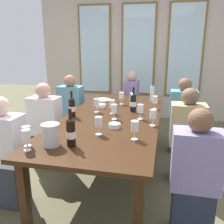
# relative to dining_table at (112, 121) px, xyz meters

# --- Properties ---
(ground_plane) EXTENTS (12.00, 12.00, 0.00)m
(ground_plane) POSITION_rel_dining_table_xyz_m (0.00, 0.00, -0.68)
(ground_plane) COLOR brown
(back_wall_with_windows) EXTENTS (4.31, 0.10, 2.90)m
(back_wall_with_windows) POSITION_rel_dining_table_xyz_m (0.00, 2.55, 0.77)
(back_wall_with_windows) COLOR #BCAEA1
(back_wall_with_windows) RESTS_ON ground
(dining_table) EXTENTS (1.11, 2.57, 0.74)m
(dining_table) POSITION_rel_dining_table_xyz_m (0.00, 0.00, 0.00)
(dining_table) COLOR #331C0D
(dining_table) RESTS_ON ground
(white_plate_0) EXTENTS (0.26, 0.26, 0.01)m
(white_plate_0) POSITION_rel_dining_table_xyz_m (-0.34, 0.82, 0.06)
(white_plate_0) COLOR white
(white_plate_0) RESTS_ON dining_table
(metal_pitcher) EXTENTS (0.16, 0.16, 0.19)m
(metal_pitcher) POSITION_rel_dining_table_xyz_m (-0.31, -0.96, 0.16)
(metal_pitcher) COLOR silver
(metal_pitcher) RESTS_ON dining_table
(wine_bottle_0) EXTENTS (0.08, 0.08, 0.31)m
(wine_bottle_0) POSITION_rel_dining_table_xyz_m (-0.46, -0.12, 0.18)
(wine_bottle_0) COLOR black
(wine_bottle_0) RESTS_ON dining_table
(wine_bottle_1) EXTENTS (0.08, 0.08, 0.32)m
(wine_bottle_1) POSITION_rel_dining_table_xyz_m (-0.14, -0.94, 0.18)
(wine_bottle_1) COLOR black
(wine_bottle_1) RESTS_ON dining_table
(wine_bottle_2) EXTENTS (0.08, 0.08, 0.31)m
(wine_bottle_2) POSITION_rel_dining_table_xyz_m (0.22, 0.27, 0.18)
(wine_bottle_2) COLOR black
(wine_bottle_2) RESTS_ON dining_table
(tasting_bowl_0) EXTENTS (0.12, 0.12, 0.05)m
(tasting_bowl_0) POSITION_rel_dining_table_xyz_m (0.12, -0.41, 0.08)
(tasting_bowl_0) COLOR white
(tasting_bowl_0) RESTS_ON dining_table
(tasting_bowl_1) EXTENTS (0.13, 0.13, 0.05)m
(tasting_bowl_1) POSITION_rel_dining_table_xyz_m (-0.24, 0.36, 0.08)
(tasting_bowl_1) COLOR white
(tasting_bowl_1) RESTS_ON dining_table
(water_bottle) EXTENTS (0.06, 0.06, 0.24)m
(water_bottle) POSITION_rel_dining_table_xyz_m (0.41, 0.92, 0.17)
(water_bottle) COLOR white
(water_bottle) RESTS_ON dining_table
(wine_glass_0) EXTENTS (0.07, 0.07, 0.17)m
(wine_glass_0) POSITION_rel_dining_table_xyz_m (0.49, -0.26, 0.18)
(wine_glass_0) COLOR white
(wine_glass_0) RESTS_ON dining_table
(wine_glass_1) EXTENTS (0.07, 0.07, 0.17)m
(wine_glass_1) POSITION_rel_dining_table_xyz_m (-0.50, -1.02, 0.18)
(wine_glass_1) COLOR white
(wine_glass_1) RESTS_ON dining_table
(wine_glass_2) EXTENTS (0.07, 0.07, 0.17)m
(wine_glass_2) POSITION_rel_dining_table_xyz_m (0.01, -0.63, 0.18)
(wine_glass_2) COLOR white
(wine_glass_2) RESTS_ON dining_table
(wine_glass_3) EXTENTS (0.07, 0.07, 0.17)m
(wine_glass_3) POSITION_rel_dining_table_xyz_m (0.34, -0.06, 0.18)
(wine_glass_3) COLOR white
(wine_glass_3) RESTS_ON dining_table
(wine_glass_4) EXTENTS (0.07, 0.07, 0.17)m
(wine_glass_4) POSITION_rel_dining_table_xyz_m (0.00, 0.61, 0.18)
(wine_glass_4) COLOR white
(wine_glass_4) RESTS_ON dining_table
(wine_glass_5) EXTENTS (0.07, 0.07, 0.17)m
(wine_glass_5) POSITION_rel_dining_table_xyz_m (0.15, 0.60, 0.18)
(wine_glass_5) COLOR white
(wine_glass_5) RESTS_ON dining_table
(wine_glass_6) EXTENTS (0.07, 0.07, 0.17)m
(wine_glass_6) POSITION_rel_dining_table_xyz_m (-0.45, -1.09, 0.18)
(wine_glass_6) COLOR white
(wine_glass_6) RESTS_ON dining_table
(wine_glass_7) EXTENTS (0.07, 0.07, 0.17)m
(wine_glass_7) POSITION_rel_dining_table_xyz_m (0.05, -0.13, 0.18)
(wine_glass_7) COLOR white
(wine_glass_7) RESTS_ON dining_table
(wine_glass_8) EXTENTS (0.07, 0.07, 0.17)m
(wine_glass_8) POSITION_rel_dining_table_xyz_m (0.36, -0.68, 0.18)
(wine_glass_8) COLOR white
(wine_glass_8) RESTS_ON dining_table
(wine_glass_9) EXTENTS (0.07, 0.07, 0.17)m
(wine_glass_9) POSITION_rel_dining_table_xyz_m (-0.23, 0.12, 0.18)
(wine_glass_9) COLOR white
(wine_glass_9) RESTS_ON dining_table
(wine_glass_10) EXTENTS (0.07, 0.07, 0.17)m
(wine_glass_10) POSITION_rel_dining_table_xyz_m (-0.02, 0.10, 0.18)
(wine_glass_10) COLOR white
(wine_glass_10) RESTS_ON dining_table
(wine_glass_11) EXTENTS (0.07, 0.07, 0.17)m
(wine_glass_11) POSITION_rel_dining_table_xyz_m (0.48, 0.45, 0.18)
(wine_glass_11) COLOR white
(wine_glass_11) RESTS_ON dining_table
(seated_person_0) EXTENTS (0.38, 0.24, 1.11)m
(seated_person_0) POSITION_rel_dining_table_xyz_m (-0.87, -0.83, -0.15)
(seated_person_0) COLOR #2E2E3C
(seated_person_0) RESTS_ON ground
(seated_person_1) EXTENTS (0.38, 0.24, 1.11)m
(seated_person_1) POSITION_rel_dining_table_xyz_m (0.87, -0.87, -0.15)
(seated_person_1) COLOR #252C3E
(seated_person_1) RESTS_ON ground
(seated_person_2) EXTENTS (0.38, 0.24, 1.11)m
(seated_person_2) POSITION_rel_dining_table_xyz_m (-0.87, -0.02, -0.15)
(seated_person_2) COLOR #342332
(seated_person_2) RESTS_ON ground
(seated_person_3) EXTENTS (0.38, 0.24, 1.11)m
(seated_person_3) POSITION_rel_dining_table_xyz_m (0.87, 0.01, -0.15)
(seated_person_3) COLOR #342F40
(seated_person_3) RESTS_ON ground
(seated_person_4) EXTENTS (0.38, 0.24, 1.11)m
(seated_person_4) POSITION_rel_dining_table_xyz_m (-0.87, 0.84, -0.15)
(seated_person_4) COLOR #23242D
(seated_person_4) RESTS_ON ground
(seated_person_5) EXTENTS (0.38, 0.24, 1.11)m
(seated_person_5) POSITION_rel_dining_table_xyz_m (0.87, 0.84, -0.15)
(seated_person_5) COLOR #2F3939
(seated_person_5) RESTS_ON ground
(seated_person_6) EXTENTS (0.24, 0.38, 1.11)m
(seated_person_6) POSITION_rel_dining_table_xyz_m (0.00, 1.64, -0.15)
(seated_person_6) COLOR #36373C
(seated_person_6) RESTS_ON ground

